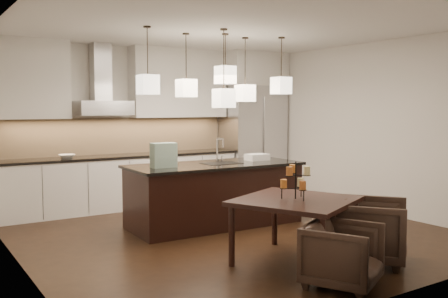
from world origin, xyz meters
TOP-DOWN VIEW (x-y plane):
  - floor at (0.00, 0.00)m, footprint 5.50×5.50m
  - ceiling at (0.00, 0.00)m, footprint 5.50×5.50m
  - wall_back at (0.00, 2.76)m, footprint 5.50×0.02m
  - wall_front at (0.00, -2.76)m, footprint 5.50×0.02m
  - wall_left at (-2.76, 0.00)m, footprint 0.02×5.50m
  - wall_right at (2.76, 0.00)m, footprint 0.02×5.50m
  - refrigerator at (2.10, 2.38)m, footprint 1.20×0.72m
  - fridge_panel at (2.10, 2.38)m, footprint 1.26×0.72m
  - lower_cabinets at (-0.62, 2.43)m, footprint 4.21×0.62m
  - countertop at (-0.62, 2.43)m, footprint 4.21×0.66m
  - backsplash at (-0.62, 2.73)m, footprint 4.21×0.02m
  - upper_cab_left at (-2.10, 2.57)m, footprint 1.25×0.35m
  - upper_cab_right at (0.55, 2.57)m, footprint 1.85×0.35m
  - hood_canopy at (-0.93, 2.48)m, footprint 0.90×0.52m
  - hood_chimney at (-0.93, 2.59)m, footprint 0.30×0.28m
  - fruit_bowl at (-1.58, 2.38)m, footprint 0.30×0.30m
  - island_body at (0.05, 0.52)m, footprint 2.51×1.08m
  - island_top at (0.05, 0.52)m, footprint 2.59×1.16m
  - faucet at (0.15, 0.62)m, footprint 0.11×0.24m
  - tote_bag at (-0.79, 0.50)m, footprint 0.34×0.19m
  - food_container at (0.83, 0.54)m, footprint 0.35×0.25m
  - dining_table at (-0.13, -1.46)m, footprint 1.58×1.58m
  - candelabra at (-0.13, -1.46)m, footprint 0.45×0.45m
  - candle_a at (-0.01, -1.41)m, footprint 0.10×0.10m
  - candle_b at (-0.24, -1.39)m, footprint 0.10×0.10m
  - candle_c at (-0.14, -1.60)m, footprint 0.10×0.10m
  - candle_d at (-0.07, -1.34)m, footprint 0.10×0.10m
  - candle_e at (-0.25, -1.50)m, footprint 0.10×0.10m
  - candle_f at (-0.06, -1.57)m, footprint 0.10×0.10m
  - armchair_left at (-0.27, -2.31)m, footprint 0.90×0.91m
  - armchair_right at (0.56, -1.93)m, footprint 1.09×1.09m
  - pendant_a at (-1.00, 0.52)m, footprint 0.24×0.24m
  - pendant_b at (-0.27, 0.80)m, footprint 0.24×0.24m
  - pendant_c at (0.23, 0.51)m, footprint 0.24×0.24m
  - pendant_d at (0.70, 0.68)m, footprint 0.24×0.24m
  - pendant_e at (1.15, 0.36)m, footprint 0.24×0.24m
  - pendant_f at (-0.04, 0.15)m, footprint 0.24×0.24m

SIDE VIEW (x-z plane):
  - floor at x=0.00m, z-range -0.02..0.00m
  - armchair_left at x=-0.27m, z-range 0.00..0.62m
  - dining_table at x=-0.13m, z-range 0.00..0.72m
  - armchair_right at x=0.56m, z-range 0.00..0.72m
  - island_body at x=0.05m, z-range 0.00..0.87m
  - lower_cabinets at x=-0.62m, z-range 0.00..0.88m
  - candle_a at x=-0.01m, z-range 0.84..0.93m
  - candle_b at x=-0.24m, z-range 0.84..0.93m
  - candle_c at x=-0.14m, z-range 0.84..0.93m
  - island_top at x=0.05m, z-range 0.87..0.91m
  - countertop at x=-0.62m, z-range 0.88..0.92m
  - candelabra at x=-0.13m, z-range 0.72..1.14m
  - fruit_bowl at x=-1.58m, z-range 0.92..0.98m
  - food_container at x=0.83m, z-range 0.91..1.01m
  - candle_d at x=-0.07m, z-range 0.99..1.09m
  - candle_e at x=-0.25m, z-range 0.99..1.09m
  - candle_f at x=-0.06m, z-range 0.99..1.09m
  - refrigerator at x=2.10m, z-range 0.00..2.15m
  - tote_bag at x=-0.79m, z-range 0.91..1.25m
  - faucet at x=0.15m, z-range 0.91..1.29m
  - backsplash at x=-0.62m, z-range 0.92..1.55m
  - wall_back at x=0.00m, z-range 0.00..2.80m
  - wall_front at x=0.00m, z-range 0.00..2.80m
  - wall_left at x=-2.76m, z-range 0.00..2.80m
  - wall_right at x=2.76m, z-range 0.00..2.80m
  - hood_canopy at x=-0.93m, z-range 1.60..1.84m
  - pendant_f at x=-0.04m, z-range 1.73..1.99m
  - pendant_d at x=0.70m, z-range 1.82..2.08m
  - pendant_b at x=-0.27m, z-range 1.88..2.14m
  - pendant_a at x=-1.00m, z-range 1.90..2.16m
  - pendant_e at x=1.15m, z-range 1.93..2.19m
  - upper_cab_left at x=-2.10m, z-range 1.55..2.80m
  - upper_cab_right at x=0.55m, z-range 1.55..2.80m
  - pendant_c at x=0.23m, z-range 2.07..2.33m
  - hood_chimney at x=-0.93m, z-range 1.84..2.80m
  - fridge_panel at x=2.10m, z-range 2.15..2.80m
  - ceiling at x=0.00m, z-range 2.80..2.82m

